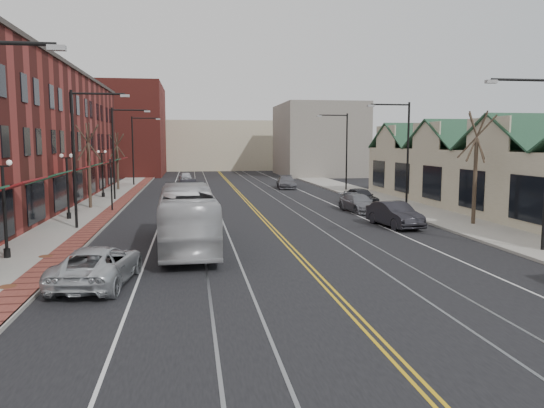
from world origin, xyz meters
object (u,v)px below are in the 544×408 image
object	(u,v)px
transit_bus	(187,217)
parked_suv	(98,265)
parked_car_b	(395,215)
parked_car_d	(361,197)
parked_car_c	(359,203)

from	to	relation	value
transit_bus	parked_suv	world-z (taller)	transit_bus
parked_car_b	parked_suv	bearing A→B (deg)	-152.90
parked_suv	parked_car_d	distance (m)	27.77
transit_bus	parked_car_b	size ratio (longest dim) A/B	2.32
parked_car_b	parked_car_c	distance (m)	7.02
parked_suv	parked_car_c	distance (m)	23.86
parked_suv	parked_car_c	world-z (taller)	parked_suv
parked_car_b	transit_bus	bearing A→B (deg)	-167.68
parked_suv	parked_car_b	distance (m)	19.14
parked_car_b	parked_car_d	bearing A→B (deg)	74.70
transit_bus	parked_car_d	xyz separation A→B (m)	(13.93, 15.49, -0.78)
parked_suv	transit_bus	bearing A→B (deg)	-108.92
parked_suv	parked_car_d	size ratio (longest dim) A/B	1.21
transit_bus	parked_suv	size ratio (longest dim) A/B	2.09
parked_car_d	parked_suv	bearing A→B (deg)	-135.34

